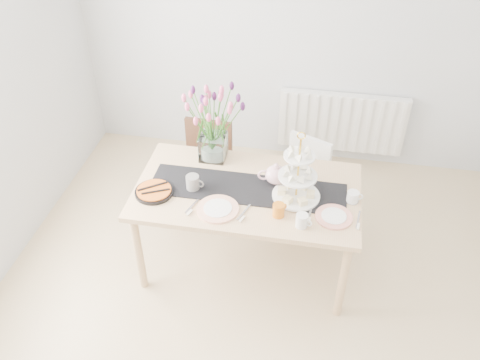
% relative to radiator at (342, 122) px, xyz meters
% --- Properties ---
extents(room_shell, '(4.50, 4.50, 4.50)m').
position_rel_radiator_xyz_m(room_shell, '(-0.50, -2.19, 0.85)').
color(room_shell, tan).
rests_on(room_shell, ground).
extents(radiator, '(1.20, 0.08, 0.60)m').
position_rel_radiator_xyz_m(radiator, '(0.00, 0.00, 0.00)').
color(radiator, white).
rests_on(radiator, room_shell).
extents(dining_table, '(1.60, 0.90, 0.75)m').
position_rel_radiator_xyz_m(dining_table, '(-0.67, -1.52, 0.22)').
color(dining_table, tan).
rests_on(dining_table, ground).
extents(chair_brown, '(0.43, 0.43, 0.82)m').
position_rel_radiator_xyz_m(chair_brown, '(-1.13, -0.88, 0.02)').
color(chair_brown, '#342013').
rests_on(chair_brown, ground).
extents(chair_white, '(0.51, 0.51, 0.76)m').
position_rel_radiator_xyz_m(chair_white, '(-0.30, -0.88, -0.02)').
color(chair_white, white).
rests_on(chair_white, ground).
extents(table_runner, '(1.40, 0.35, 0.01)m').
position_rel_radiator_xyz_m(table_runner, '(-0.67, -1.52, 0.30)').
color(table_runner, black).
rests_on(table_runner, dining_table).
extents(tulip_vase, '(0.70, 0.70, 0.61)m').
position_rel_radiator_xyz_m(tulip_vase, '(-0.99, -1.18, 0.69)').
color(tulip_vase, silver).
rests_on(tulip_vase, dining_table).
extents(cake_stand, '(0.33, 0.33, 0.49)m').
position_rel_radiator_xyz_m(cake_stand, '(-0.32, -1.54, 0.44)').
color(cake_stand, gold).
rests_on(cake_stand, dining_table).
extents(teapot, '(0.28, 0.25, 0.16)m').
position_rel_radiator_xyz_m(teapot, '(-0.48, -1.41, 0.38)').
color(teapot, silver).
rests_on(teapot, dining_table).
extents(cream_jug, '(0.09, 0.09, 0.08)m').
position_rel_radiator_xyz_m(cream_jug, '(0.07, -1.52, 0.34)').
color(cream_jug, white).
rests_on(cream_jug, dining_table).
extents(tart_tin, '(0.27, 0.27, 0.03)m').
position_rel_radiator_xyz_m(tart_tin, '(-1.31, -1.68, 0.32)').
color(tart_tin, black).
rests_on(tart_tin, dining_table).
extents(mug_grey, '(0.10, 0.10, 0.11)m').
position_rel_radiator_xyz_m(mug_grey, '(-1.05, -1.58, 0.36)').
color(mug_grey, gray).
rests_on(mug_grey, dining_table).
extents(mug_white, '(0.10, 0.10, 0.10)m').
position_rel_radiator_xyz_m(mug_white, '(-0.26, -1.83, 0.35)').
color(mug_white, silver).
rests_on(mug_white, dining_table).
extents(mug_orange, '(0.11, 0.11, 0.10)m').
position_rel_radiator_xyz_m(mug_orange, '(-0.42, -1.75, 0.35)').
color(mug_orange, orange).
rests_on(mug_orange, dining_table).
extents(plate_left, '(0.37, 0.37, 0.02)m').
position_rel_radiator_xyz_m(plate_left, '(-0.83, -1.77, 0.31)').
color(plate_left, white).
rests_on(plate_left, dining_table).
extents(plate_right, '(0.28, 0.28, 0.01)m').
position_rel_radiator_xyz_m(plate_right, '(-0.05, -1.71, 0.31)').
color(plate_right, silver).
rests_on(plate_right, dining_table).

